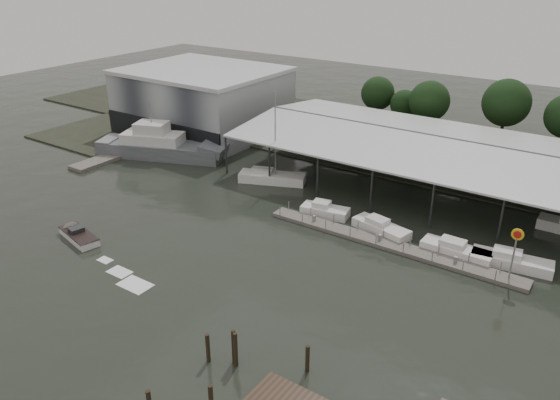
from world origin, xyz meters
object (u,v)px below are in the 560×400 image
Objects in this scene: grey_trawler at (161,147)px; white_sailboat at (271,177)px; shell_fuel_sign at (515,245)px; speedboat_underway at (77,234)px.

white_sailboat is (19.18, 1.12, -0.93)m from grey_trawler.
grey_trawler is at bearing 161.03° from white_sailboat.
white_sailboat reaches higher than shell_fuel_sign.
speedboat_underway is at bearing -86.17° from grey_trawler.
shell_fuel_sign is at bearing -35.21° from white_sailboat.
shell_fuel_sign is 0.28× the size of grey_trawler.
shell_fuel_sign is at bearing -28.49° from grey_trawler.
white_sailboat is 25.77m from speedboat_underway.
grey_trawler is 19.24m from white_sailboat.
speedboat_underway is (11.08, -23.35, -1.19)m from grey_trawler.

